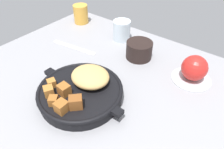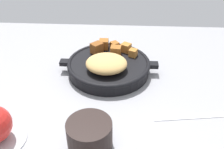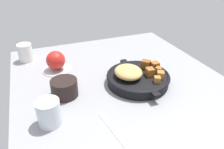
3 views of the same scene
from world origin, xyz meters
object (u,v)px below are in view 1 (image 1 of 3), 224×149
cast_iron_skillet (81,90)px  red_apple (194,68)px  water_glass_short (122,30)px  butter_knife (74,47)px  coffee_mug_dark (140,50)px  juice_glass_amber (81,14)px

cast_iron_skillet → red_apple: size_ratio=3.60×
water_glass_short → red_apple: bearing=-12.3°
red_apple → butter_knife: (-42.22, -9.37, -4.28)cm
red_apple → coffee_mug_dark: red_apple is taller
water_glass_short → juice_glass_amber: (-23.44, 1.22, 0.13)cm
butter_knife → water_glass_short: (10.56, 16.27, 3.71)cm
cast_iron_skillet → water_glass_short: bearing=107.2°
butter_knife → juice_glass_amber: size_ratio=2.37×
cast_iron_skillet → coffee_mug_dark: 26.71cm
red_apple → cast_iron_skillet: bearing=-129.1°
butter_knife → water_glass_short: water_glass_short is taller
red_apple → coffee_mug_dark: (-18.91, 0.28, -1.45)cm
coffee_mug_dark → water_glass_short: bearing=152.5°
water_glass_short → juice_glass_amber: bearing=177.0°
red_apple → coffee_mug_dark: 18.97cm
coffee_mug_dark → juice_glass_amber: juice_glass_amber is taller
butter_knife → red_apple: bearing=4.5°
butter_knife → juice_glass_amber: bearing=118.4°
water_glass_short → cast_iron_skillet: bearing=-72.8°
red_apple → water_glass_short: (-31.67, 6.90, -0.57)cm
coffee_mug_dark → cast_iron_skillet: bearing=-95.3°
cast_iron_skillet → butter_knife: 26.97cm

